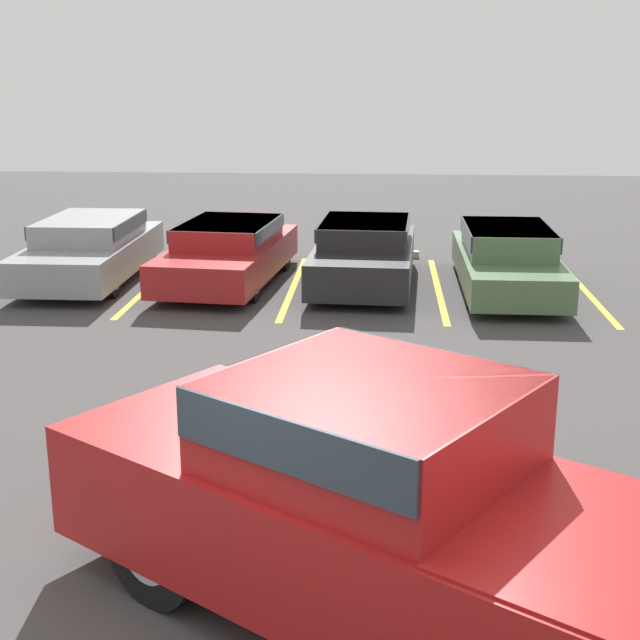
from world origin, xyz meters
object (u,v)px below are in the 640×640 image
object	(u,v)px
parked_sedan_d	(507,257)
parked_sedan_a	(90,247)
wheel_stop_curb	(377,254)
pickup_truck	(402,515)
parked_sedan_b	(228,250)
parked_sedan_c	(364,251)

from	to	relation	value
parked_sedan_d	parked_sedan_a	bearing A→B (deg)	-92.00
parked_sedan_d	wheel_stop_curb	size ratio (longest dim) A/B	2.51
pickup_truck	parked_sedan_d	distance (m)	10.92
pickup_truck	parked_sedan_a	size ratio (longest dim) A/B	1.25
pickup_truck	wheel_stop_curb	bearing A→B (deg)	125.29
pickup_truck	parked_sedan_a	xyz separation A→B (m)	(-5.86, 11.03, -0.28)
parked_sedan_a	parked_sedan_b	distance (m)	2.74
parked_sedan_a	parked_sedan_c	world-z (taller)	parked_sedan_c
parked_sedan_a	parked_sedan_d	size ratio (longest dim) A/B	0.99
parked_sedan_a	parked_sedan_b	bearing A→B (deg)	88.86
pickup_truck	wheel_stop_curb	xyz separation A→B (m)	(-0.26, 13.67, -0.87)
parked_sedan_a	wheel_stop_curb	bearing A→B (deg)	115.02
parked_sedan_a	parked_sedan_d	bearing A→B (deg)	87.39
parked_sedan_c	wheel_stop_curb	world-z (taller)	parked_sedan_c
parked_sedan_b	pickup_truck	bearing A→B (deg)	21.64
wheel_stop_curb	parked_sedan_b	bearing A→B (deg)	-136.84
parked_sedan_a	wheel_stop_curb	distance (m)	6.22
parked_sedan_d	parked_sedan_c	bearing A→B (deg)	-96.24
pickup_truck	parked_sedan_c	distance (m)	11.02
parked_sedan_c	parked_sedan_a	bearing A→B (deg)	-87.35
pickup_truck	parked_sedan_a	distance (m)	12.50
parked_sedan_d	wheel_stop_curb	xyz separation A→B (m)	(-2.43, 2.98, -0.57)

